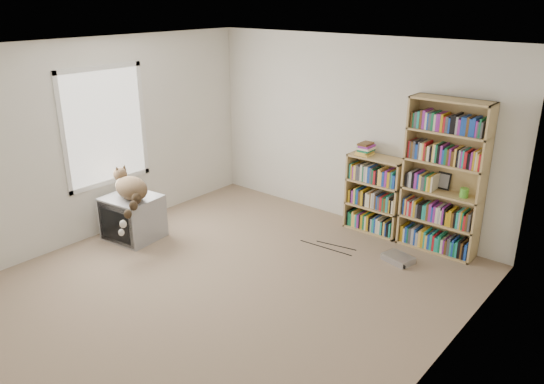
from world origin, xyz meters
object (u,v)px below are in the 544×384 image
Objects in this scene: crt_tv at (133,217)px; cat at (130,193)px; dvd_player at (398,258)px; bookcase_tall at (444,181)px; bookcase_short at (375,197)px.

cat is at bearing -45.33° from crt_tv.
cat is 3.35m from dvd_player.
bookcase_short is (-0.89, -0.00, -0.41)m from bookcase_tall.
bookcase_tall is 1.06m from dvd_player.
bookcase_short reaches higher than dvd_player.
crt_tv is 2.11× the size of dvd_player.
bookcase_tall is at bearing 84.40° from dvd_player.
cat is 2.22× the size of dvd_player.
crt_tv is 3.36m from dvd_player.
crt_tv is 0.38× the size of bookcase_tall.
cat is at bearing -136.53° from dvd_player.
cat is 3.14m from bookcase_short.
crt_tv is 0.41m from cat.
dvd_player is (2.96, 1.57, -0.24)m from crt_tv.
crt_tv reaches higher than dvd_player.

